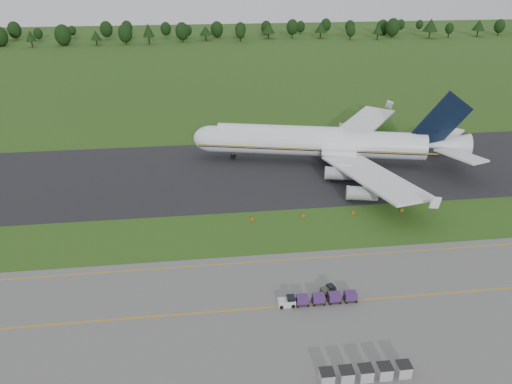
{
  "coord_description": "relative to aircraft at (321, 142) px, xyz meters",
  "views": [
    {
      "loc": [
        -10.32,
        -79.59,
        46.82
      ],
      "look_at": [
        -0.17,
        2.0,
        7.25
      ],
      "focal_mm": 35.0,
      "sensor_mm": 36.0,
      "label": 1
    }
  ],
  "objects": [
    {
      "name": "tree_line",
      "position": [
        -32.57,
        188.18,
        0.67
      ],
      "size": [
        527.99,
        23.39,
        11.48
      ],
      "color": "black",
      "rests_on": "ground"
    },
    {
      "name": "apron",
      "position": [
        -19.51,
        -65.65,
        -5.34
      ],
      "size": [
        300.0,
        52.0,
        0.06
      ],
      "primitive_type": "cube",
      "color": "#63635E",
      "rests_on": "ground"
    },
    {
      "name": "ground",
      "position": [
        -19.51,
        -31.65,
        -5.37
      ],
      "size": [
        600.0,
        600.0,
        0.0
      ],
      "primitive_type": "plane",
      "color": "#2A4D17",
      "rests_on": "ground"
    },
    {
      "name": "uld_row",
      "position": [
        -11.15,
        -68.4,
        -4.45
      ],
      "size": [
        11.33,
        1.73,
        1.71
      ],
      "color": "#ADADAD",
      "rests_on": "apron"
    },
    {
      "name": "aircraft",
      "position": [
        0.0,
        0.0,
        0.0
      ],
      "size": [
        67.18,
        63.47,
        18.8
      ],
      "color": "white",
      "rests_on": "ground"
    },
    {
      "name": "apron_markings",
      "position": [
        -19.51,
        -58.63,
        -5.3
      ],
      "size": [
        300.0,
        30.2,
        0.01
      ],
      "color": "orange",
      "rests_on": "apron"
    },
    {
      "name": "taxiway",
      "position": [
        -19.51,
        -3.65,
        -5.33
      ],
      "size": [
        300.0,
        40.0,
        0.08
      ],
      "primitive_type": "cube",
      "color": "black",
      "rests_on": "ground"
    },
    {
      "name": "utility_cart",
      "position": [
        -11.42,
        -51.67,
        -4.73
      ],
      "size": [
        2.44,
        1.87,
        1.18
      ],
      "color": "#343928",
      "rests_on": "apron"
    },
    {
      "name": "baggage_train",
      "position": [
        -13.65,
        -53.54,
        -4.54
      ],
      "size": [
        11.82,
        1.51,
        1.45
      ],
      "color": "silver",
      "rests_on": "apron"
    },
    {
      "name": "edge_markers",
      "position": [
        -5.07,
        -27.3,
        -5.09
      ],
      "size": [
        30.72,
        0.3,
        0.6
      ],
      "color": "#E25707",
      "rests_on": "ground"
    }
  ]
}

